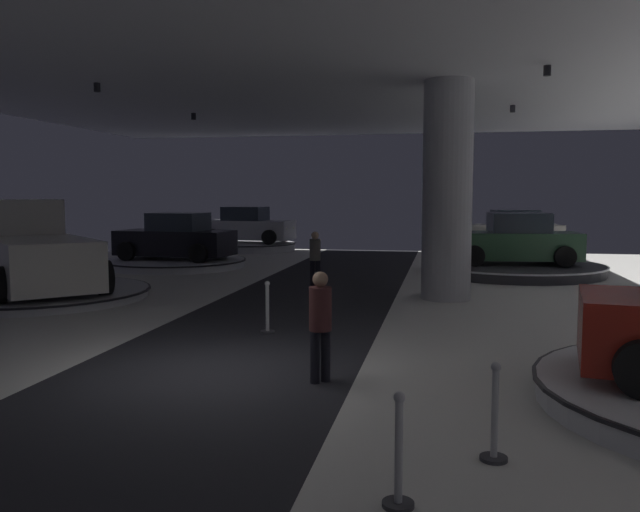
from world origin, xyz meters
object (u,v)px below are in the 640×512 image
Objects in this scene: display_car_deep_right at (512,231)px; visitor_walking_far at (320,320)px; display_car_far_right at (515,241)px; pickup_truck_mid_left at (33,252)px; display_car_deep_left at (248,227)px; display_platform_mid_left at (37,293)px; display_platform_far_left at (176,263)px; display_car_far_left at (176,238)px; column_right at (447,191)px; display_platform_deep_left at (249,246)px; display_platform_deep_right at (511,251)px; display_platform_far_right at (513,268)px; visitor_walking_near at (315,255)px.

visitor_walking_far is (-4.60, -21.12, -0.14)m from display_car_deep_right.
display_car_far_right is 14.32m from visitor_walking_far.
pickup_truck_mid_left is 3.30× the size of visitor_walking_far.
pickup_truck_mid_left reaches higher than display_car_deep_right.
visitor_walking_far is (-3.99, -13.76, -0.21)m from display_car_far_right.
display_car_deep_left reaches higher than display_platform_mid_left.
display_car_far_left reaches higher than display_platform_far_left.
display_car_far_left is 7.38m from pickup_truck_mid_left.
column_right reaches higher than display_platform_deep_left.
display_platform_deep_right is 20.01m from display_platform_mid_left.
display_car_far_left is at bearing -93.47° from display_car_deep_left.
display_car_deep_right reaches higher than display_platform_far_right.
visitor_walking_near is at bearing -64.07° from display_platform_deep_left.
visitor_walking_far reaches higher than display_platform_deep_left.
visitor_walking_far is at bearing -70.19° from display_car_deep_left.
pickup_truck_mid_left reaches higher than display_car_far_right.
pickup_truck_mid_left is (-13.42, -14.85, 0.12)m from display_car_deep_right.
visitor_walking_near reaches higher than display_platform_mid_left.
display_platform_far_left is at bearing 85.99° from display_platform_mid_left.
display_car_far_right is (-0.61, -7.36, 0.07)m from display_car_deep_right.
display_car_deep_left reaches higher than display_car_far_right.
display_car_far_left reaches higher than visitor_walking_far.
display_platform_far_right is 1.37× the size of display_car_far_right.
pickup_truck_mid_left is at bearing -132.04° from display_platform_deep_right.
display_car_far_right reaches higher than display_platform_far_left.
display_car_far_right reaches higher than display_car_deep_right.
visitor_walking_far is (8.59, -6.04, 0.78)m from display_platform_mid_left.
pickup_truck_mid_left is 7.61m from visitor_walking_near.
display_platform_far_right is 3.76× the size of visitor_walking_far.
display_platform_mid_left is 10.53m from visitor_walking_far.
display_car_far_right reaches higher than display_platform_far_right.
display_car_deep_left is at bearing 86.53° from display_car_far_left.
display_platform_mid_left is at bearing -94.01° from display_platform_far_left.
display_platform_deep_right is 0.82× the size of display_platform_far_right.
column_right is 3.46× the size of visitor_walking_near.
display_platform_deep_left is at bearing 85.08° from pickup_truck_mid_left.
display_platform_far_right is at bearing -174.75° from display_car_far_right.
visitor_walking_far is at bearing -102.32° from column_right.
display_platform_far_right is 1.37× the size of display_car_far_left.
display_platform_far_right is at bearing 69.00° from column_right.
display_car_deep_left is 7.45m from display_car_far_left.
display_car_deep_right is at bearing 0.39° from display_platform_deep_left.
display_car_far_right is at bearing 73.82° from visitor_walking_far.
display_car_deep_right is (2.86, 13.16, -1.71)m from column_right.
display_platform_far_left is at bearing 150.06° from column_right.
pickup_truck_mid_left reaches higher than display_platform_deep_left.
display_car_deep_left is at bearing 109.81° from visitor_walking_far.
display_platform_deep_right reaches higher than display_platform_mid_left.
display_car_deep_right is 0.97× the size of display_platform_deep_left.
visitor_walking_near reaches higher than display_platform_deep_left.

